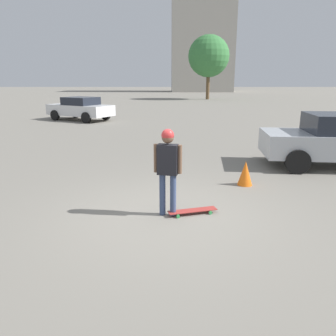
{
  "coord_description": "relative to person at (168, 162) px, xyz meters",
  "views": [
    {
      "loc": [
        0.0,
        5.74,
        2.48
      ],
      "look_at": [
        0.0,
        0.0,
        0.92
      ],
      "focal_mm": 35.0,
      "sensor_mm": 36.0,
      "label": 1
    }
  ],
  "objects": [
    {
      "name": "traffic_cone",
      "position": [
        -1.87,
        -1.82,
        -0.73
      ],
      "size": [
        0.36,
        0.36,
        0.59
      ],
      "color": "orange",
      "rests_on": "ground_plane"
    },
    {
      "name": "skateboard",
      "position": [
        -0.47,
        -0.04,
        -0.96
      ],
      "size": [
        0.96,
        0.44,
        0.08
      ],
      "rotation": [
        0.0,
        0.0,
        0.27
      ],
      "color": "#A5332D",
      "rests_on": "ground_plane"
    },
    {
      "name": "car_parked_near",
      "position": [
        -4.86,
        -3.57,
        -0.24
      ],
      "size": [
        4.19,
        2.3,
        1.54
      ],
      "rotation": [
        0.0,
        0.0,
        -0.1
      ],
      "color": "#ADB2B7",
      "rests_on": "ground_plane"
    },
    {
      "name": "ground_plane",
      "position": [
        0.0,
        0.0,
        -1.03
      ],
      "size": [
        220.0,
        220.0,
        0.0
      ],
      "primitive_type": "plane",
      "color": "gray"
    },
    {
      "name": "building_block_distant",
      "position": [
        -6.99,
        -65.29,
        9.29
      ],
      "size": [
        12.33,
        8.53,
        20.64
      ],
      "color": "#9E998E",
      "rests_on": "ground_plane"
    },
    {
      "name": "car_parked_far",
      "position": [
        5.45,
        -14.88,
        -0.29
      ],
      "size": [
        4.53,
        3.64,
        1.43
      ],
      "rotation": [
        0.0,
        0.0,
        -0.54
      ],
      "color": "silver",
      "rests_on": "ground_plane"
    },
    {
      "name": "tree_distant",
      "position": [
        -5.12,
        -37.28,
        4.25
      ],
      "size": [
        5.13,
        5.13,
        7.86
      ],
      "color": "brown",
      "rests_on": "ground_plane"
    },
    {
      "name": "person",
      "position": [
        0.0,
        0.0,
        0.0
      ],
      "size": [
        0.51,
        0.28,
        1.63
      ],
      "rotation": [
        0.0,
        0.0,
        2.92
      ],
      "color": "#38476B",
      "rests_on": "ground_plane"
    }
  ]
}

